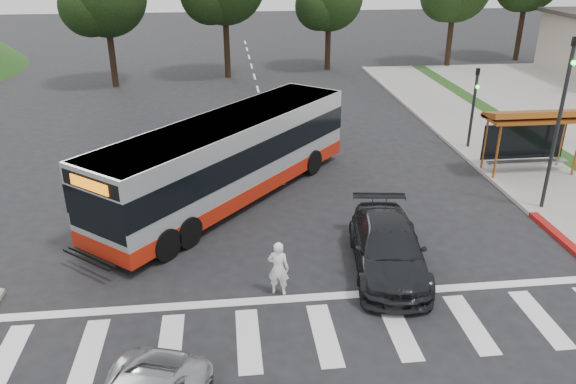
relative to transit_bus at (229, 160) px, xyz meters
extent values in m
plane|color=black|center=(2.25, -3.87, -1.64)|extent=(140.00, 140.00, 0.00)
cube|color=gray|center=(13.25, 4.13, -1.58)|extent=(4.00, 40.00, 0.12)
cube|color=#9E9991|center=(11.25, 4.13, -1.57)|extent=(0.30, 40.00, 0.15)
cube|color=silver|center=(2.25, -8.87, -1.64)|extent=(18.00, 2.60, 0.01)
cylinder|color=#9B5019|center=(11.25, 0.53, -0.37)|extent=(0.10, 0.10, 2.30)
cylinder|color=#9B5019|center=(11.25, 1.73, -0.37)|extent=(0.10, 0.10, 2.30)
cylinder|color=#9B5019|center=(14.85, 1.73, -0.37)|extent=(0.10, 0.10, 2.30)
cube|color=#9B5019|center=(13.05, 1.13, 0.93)|extent=(4.20, 1.60, 0.12)
cube|color=#9B5019|center=(13.05, 1.18, 1.08)|extent=(4.20, 1.32, 0.51)
cube|color=black|center=(13.05, 1.73, -0.32)|extent=(3.80, 0.06, 1.60)
cube|color=gray|center=(13.05, 1.13, -1.07)|extent=(3.60, 0.40, 0.08)
cylinder|color=black|center=(11.85, -2.37, 1.61)|extent=(0.14, 0.14, 6.50)
imported|color=black|center=(11.85, -2.37, 4.36)|extent=(0.16, 0.20, 1.00)
sphere|color=#19E533|center=(11.85, -2.55, 4.01)|extent=(0.18, 0.18, 0.18)
cylinder|color=black|center=(11.85, 4.63, 0.36)|extent=(0.14, 0.14, 4.00)
imported|color=black|center=(11.85, 4.63, 1.86)|extent=(0.16, 0.20, 1.00)
sphere|color=#19E533|center=(11.85, 4.45, 1.51)|extent=(0.18, 0.18, 0.18)
cylinder|color=black|center=(18.25, 24.13, 0.66)|extent=(0.44, 0.44, 4.40)
cylinder|color=black|center=(25.25, 26.13, 0.78)|extent=(0.44, 0.44, 4.84)
cylinder|color=black|center=(0.25, 22.13, 0.78)|extent=(0.44, 0.44, 4.84)
cylinder|color=black|center=(8.25, 24.13, 0.34)|extent=(0.44, 0.44, 3.96)
sphere|color=black|center=(7.34, 23.48, 3.31)|extent=(3.64, 3.64, 3.64)
cylinder|color=black|center=(-7.75, 20.13, 0.56)|extent=(0.44, 0.44, 4.40)
sphere|color=black|center=(-8.73, 19.43, 3.86)|extent=(3.92, 3.92, 3.92)
imported|color=white|center=(1.24, -6.84, -0.79)|extent=(0.71, 0.57, 1.70)
imported|color=black|center=(4.75, -5.89, -0.88)|extent=(2.82, 5.49, 1.52)
camera|label=1|loc=(-0.06, -20.60, 7.80)|focal=35.00mm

